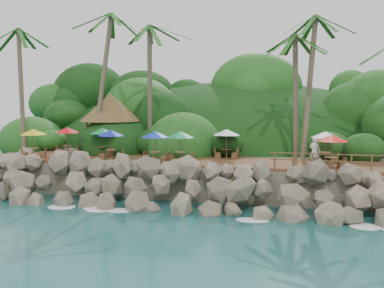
# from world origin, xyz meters

# --- Properties ---
(ground) EXTENTS (140.00, 140.00, 0.00)m
(ground) POSITION_xyz_m (0.00, 0.00, 0.00)
(ground) COLOR #19514F
(ground) RESTS_ON ground
(land_base) EXTENTS (32.00, 25.20, 2.10)m
(land_base) POSITION_xyz_m (0.00, 16.00, 1.05)
(land_base) COLOR gray
(land_base) RESTS_ON ground
(jungle_hill) EXTENTS (44.80, 28.00, 15.40)m
(jungle_hill) POSITION_xyz_m (0.00, 23.50, 0.00)
(jungle_hill) COLOR #143811
(jungle_hill) RESTS_ON ground
(seawall) EXTENTS (29.00, 4.00, 2.30)m
(seawall) POSITION_xyz_m (0.00, 2.00, 1.15)
(seawall) COLOR gray
(seawall) RESTS_ON ground
(terrace) EXTENTS (26.00, 5.00, 0.20)m
(terrace) POSITION_xyz_m (0.00, 6.00, 2.20)
(terrace) COLOR brown
(terrace) RESTS_ON land_base
(jungle_foliage) EXTENTS (44.00, 16.00, 12.00)m
(jungle_foliage) POSITION_xyz_m (0.00, 15.00, 0.00)
(jungle_foliage) COLOR #143811
(jungle_foliage) RESTS_ON ground
(foam_line) EXTENTS (25.20, 0.80, 0.06)m
(foam_line) POSITION_xyz_m (0.00, 0.30, 0.03)
(foam_line) COLOR white
(foam_line) RESTS_ON ground
(palms) EXTENTS (34.01, 6.91, 12.03)m
(palms) POSITION_xyz_m (0.19, 8.63, 11.68)
(palms) COLOR brown
(palms) RESTS_ON ground
(palapa) EXTENTS (4.94, 4.94, 4.60)m
(palapa) POSITION_xyz_m (-7.64, 9.73, 5.79)
(palapa) COLOR brown
(palapa) RESTS_ON ground
(dining_clusters) EXTENTS (22.22, 4.99, 2.06)m
(dining_clusters) POSITION_xyz_m (-1.37, 5.76, 4.01)
(dining_clusters) COLOR brown
(dining_clusters) RESTS_ON terrace
(railing) EXTENTS (7.20, 0.10, 1.00)m
(railing) POSITION_xyz_m (9.04, 3.65, 2.91)
(railing) COLOR brown
(railing) RESTS_ON terrace
(waiter) EXTENTS (0.80, 0.67, 1.87)m
(waiter) POSITION_xyz_m (8.10, 4.83, 3.24)
(waiter) COLOR white
(waiter) RESTS_ON terrace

